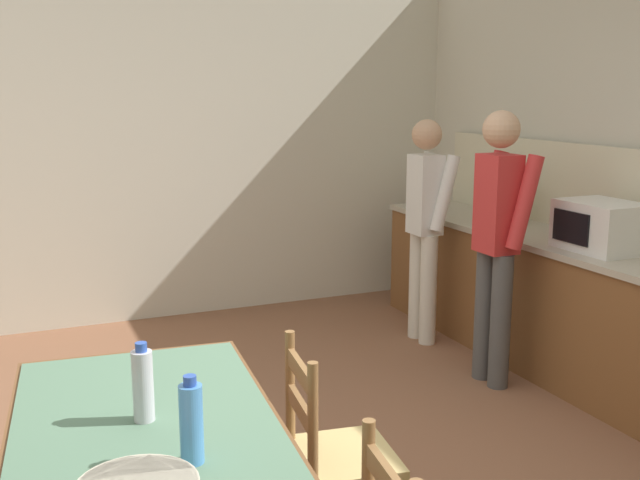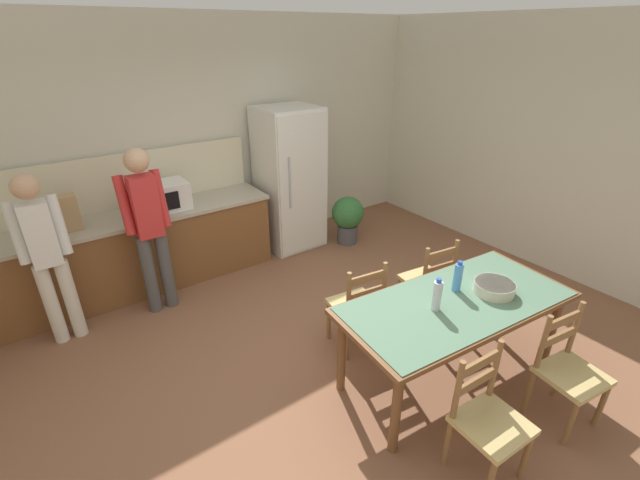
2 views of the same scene
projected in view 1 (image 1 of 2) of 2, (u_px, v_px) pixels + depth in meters
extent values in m
cube|color=beige|center=(151.00, 141.00, 5.98)|extent=(0.12, 5.20, 2.90)
cube|color=brown|center=(545.00, 302.00, 5.12)|extent=(3.24, 0.62, 0.85)
cube|color=#B2A893|center=(549.00, 239.00, 5.03)|extent=(3.28, 0.66, 0.04)
cube|color=#B7BCC1|center=(485.00, 221.00, 5.69)|extent=(0.52, 0.38, 0.02)
cube|color=beige|center=(588.00, 189.00, 5.08)|extent=(3.24, 0.03, 0.60)
cube|color=white|center=(602.00, 226.00, 4.54)|extent=(0.50, 0.38, 0.30)
cube|color=black|center=(571.00, 227.00, 4.51)|extent=(0.30, 0.01, 0.19)
cube|color=tan|center=(503.00, 200.00, 5.41)|extent=(0.24, 0.16, 0.36)
cylinder|color=brown|center=(51.00, 464.00, 3.04)|extent=(0.07, 0.07, 0.74)
cylinder|color=brown|center=(216.00, 440.00, 3.24)|extent=(0.07, 0.07, 0.74)
cube|color=brown|center=(152.00, 461.00, 2.26)|extent=(1.99, 1.05, 0.04)
cube|color=#567A60|center=(152.00, 454.00, 2.26)|extent=(1.91, 1.01, 0.01)
cylinder|color=silver|center=(143.00, 386.00, 2.46)|extent=(0.07, 0.07, 0.24)
cylinder|color=#2D51B2|center=(141.00, 347.00, 2.43)|extent=(0.04, 0.04, 0.03)
cylinder|color=#4C8ED6|center=(191.00, 424.00, 2.18)|extent=(0.07, 0.07, 0.24)
cylinder|color=#2D51B2|center=(190.00, 381.00, 2.15)|extent=(0.04, 0.04, 0.03)
cube|color=tan|center=(343.00, 457.00, 2.96)|extent=(0.47, 0.45, 0.04)
cylinder|color=olive|center=(313.00, 423.00, 2.70)|extent=(0.04, 0.04, 0.46)
cylinder|color=olive|center=(290.00, 385.00, 3.04)|extent=(0.04, 0.04, 0.46)
cube|color=olive|center=(301.00, 371.00, 2.84)|extent=(0.36, 0.07, 0.07)
cube|color=olive|center=(301.00, 409.00, 2.87)|extent=(0.36, 0.07, 0.07)
cylinder|color=silver|center=(417.00, 285.00, 5.65)|extent=(0.12, 0.12, 0.82)
cylinder|color=silver|center=(428.00, 290.00, 5.50)|extent=(0.12, 0.12, 0.82)
cube|color=white|center=(425.00, 194.00, 5.44)|extent=(0.23, 0.19, 0.58)
sphere|color=tan|center=(427.00, 135.00, 5.35)|extent=(0.22, 0.22, 0.22)
cylinder|color=white|center=(422.00, 188.00, 5.60)|extent=(0.09, 0.22, 0.55)
cylinder|color=white|center=(445.00, 193.00, 5.31)|extent=(0.09, 0.22, 0.55)
cylinder|color=#4C4C4C|center=(484.00, 314.00, 4.84)|extent=(0.13, 0.13, 0.86)
cylinder|color=#4C4C4C|center=(501.00, 322.00, 4.68)|extent=(0.13, 0.13, 0.86)
cube|color=red|center=(498.00, 204.00, 4.61)|extent=(0.24, 0.20, 0.61)
sphere|color=tan|center=(501.00, 129.00, 4.52)|extent=(0.23, 0.23, 0.23)
cylinder|color=red|center=(491.00, 195.00, 4.79)|extent=(0.10, 0.23, 0.58)
cylinder|color=red|center=(525.00, 203.00, 4.48)|extent=(0.10, 0.23, 0.58)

